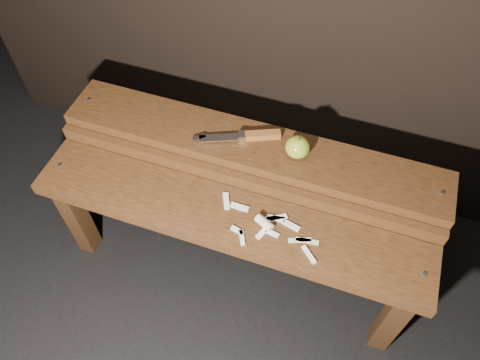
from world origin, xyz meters
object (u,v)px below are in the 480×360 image
(bench_front_tier, at_px, (227,230))
(apple, at_px, (298,147))
(knife, at_px, (251,136))
(bench_rear_tier, at_px, (251,161))

(bench_front_tier, distance_m, apple, 0.32)
(apple, xyz_separation_m, knife, (-0.15, 0.02, -0.02))
(apple, bearing_deg, bench_rear_tier, -178.22)
(bench_front_tier, height_order, bench_rear_tier, bench_rear_tier)
(bench_front_tier, xyz_separation_m, bench_rear_tier, (0.00, 0.23, 0.06))
(bench_rear_tier, height_order, apple, apple)
(bench_rear_tier, distance_m, knife, 0.10)
(bench_rear_tier, xyz_separation_m, apple, (0.14, 0.00, 0.12))
(apple, height_order, knife, apple)
(bench_front_tier, bearing_deg, knife, 91.72)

